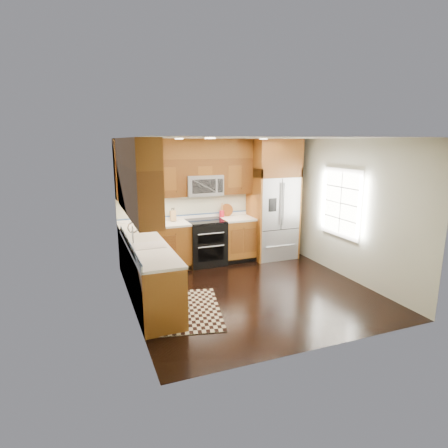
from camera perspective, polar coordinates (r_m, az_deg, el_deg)
name	(u,v)px	position (r m, az deg, el deg)	size (l,w,h in m)	color
ground	(250,291)	(6.64, 4.04, -10.10)	(4.00, 4.00, 0.00)	black
wall_back	(212,200)	(8.08, -1.89, 3.63)	(4.00, 0.02, 2.60)	beige
wall_left	(129,228)	(5.70, -14.24, -0.55)	(0.02, 4.00, 2.60)	beige
wall_right	(349,210)	(7.33, 18.50, 2.05)	(0.02, 4.00, 2.60)	beige
window	(341,203)	(7.45, 17.44, 3.07)	(0.04, 1.10, 1.30)	white
base_cabinets	(168,259)	(6.91, -8.47, -5.32)	(2.85, 3.00, 0.90)	#92541C
countertop	(174,232)	(6.92, -7.67, -1.22)	(2.86, 3.01, 0.04)	silver
upper_cabinets	(168,171)	(6.80, -8.60, 7.96)	(2.85, 3.00, 1.15)	brown
range	(206,242)	(7.86, -2.76, -2.82)	(0.76, 0.67, 0.95)	black
microwave	(203,185)	(7.76, -3.16, 5.93)	(0.76, 0.40, 0.42)	#B2B2B7
refrigerator	(273,199)	(8.27, 7.52, 3.76)	(0.98, 0.75, 2.60)	#B2B2B7
sink_faucet	(146,242)	(6.03, -11.86, -2.73)	(0.54, 0.44, 0.37)	#B2B2B7
rug	(190,310)	(5.95, -5.25, -12.86)	(0.92, 1.53, 0.01)	black
knife_block	(173,216)	(7.75, -7.77, 1.28)	(0.10, 0.14, 0.28)	#A3804F
utensil_crock	(222,212)	(8.08, -0.35, 1.80)	(0.13, 0.13, 0.30)	#AD1528
cutting_board	(227,216)	(8.20, 0.43, 1.27)	(0.28, 0.28, 0.02)	brown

